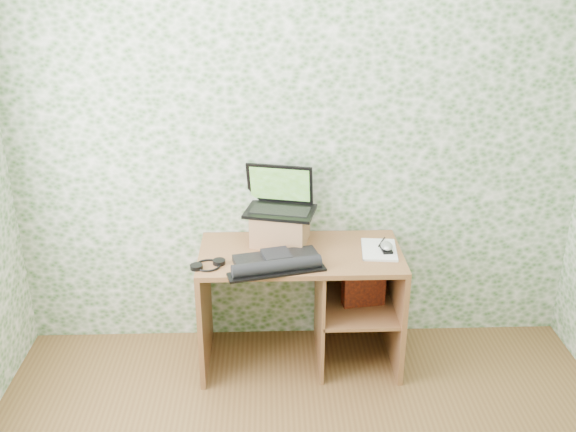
{
  "coord_description": "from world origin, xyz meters",
  "views": [
    {
      "loc": [
        -0.18,
        -1.96,
        2.43
      ],
      "look_at": [
        -0.08,
        1.39,
        1.0
      ],
      "focal_mm": 40.0,
      "sensor_mm": 36.0,
      "label": 1
    }
  ],
  "objects_px": {
    "desk": "(313,289)",
    "keyboard": "(277,263)",
    "notepad": "(379,250)",
    "laptop": "(280,200)",
    "riser": "(280,227)"
  },
  "relations": [
    {
      "from": "desk",
      "to": "keyboard",
      "type": "relative_size",
      "value": 2.14
    },
    {
      "from": "riser",
      "to": "laptop",
      "type": "distance_m",
      "value": 0.17
    },
    {
      "from": "desk",
      "to": "keyboard",
      "type": "xyz_separation_m",
      "value": [
        -0.22,
        -0.21,
        0.3
      ]
    },
    {
      "from": "notepad",
      "to": "laptop",
      "type": "bearing_deg",
      "value": 168.24
    },
    {
      "from": "desk",
      "to": "notepad",
      "type": "height_order",
      "value": "notepad"
    },
    {
      "from": "desk",
      "to": "riser",
      "type": "distance_m",
      "value": 0.43
    },
    {
      "from": "riser",
      "to": "keyboard",
      "type": "bearing_deg",
      "value": -94.78
    },
    {
      "from": "desk",
      "to": "notepad",
      "type": "xyz_separation_m",
      "value": [
        0.39,
        -0.03,
        0.28
      ]
    },
    {
      "from": "keyboard",
      "to": "laptop",
      "type": "bearing_deg",
      "value": 72.05
    },
    {
      "from": "desk",
      "to": "riser",
      "type": "xyz_separation_m",
      "value": [
        -0.19,
        0.12,
        0.37
      ]
    },
    {
      "from": "desk",
      "to": "keyboard",
      "type": "distance_m",
      "value": 0.43
    },
    {
      "from": "riser",
      "to": "notepad",
      "type": "height_order",
      "value": "riser"
    },
    {
      "from": "laptop",
      "to": "keyboard",
      "type": "relative_size",
      "value": 0.82
    },
    {
      "from": "keyboard",
      "to": "riser",
      "type": "bearing_deg",
      "value": 71.49
    },
    {
      "from": "laptop",
      "to": "notepad",
      "type": "height_order",
      "value": "laptop"
    }
  ]
}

